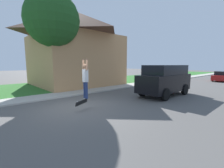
{
  "coord_description": "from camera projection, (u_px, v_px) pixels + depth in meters",
  "views": [
    {
      "loc": [
        7.09,
        -3.85,
        2.28
      ],
      "look_at": [
        0.9,
        1.71,
        1.2
      ],
      "focal_mm": 24.0,
      "sensor_mm": 36.0,
      "label": 1
    }
  ],
  "objects": [
    {
      "name": "sidewalk",
      "position": [
        114.0,
        87.0,
        14.71
      ],
      "size": [
        1.8,
        80.0,
        0.1
      ],
      "color": "#ADA89E",
      "rests_on": "ground_plane"
    },
    {
      "name": "lawn",
      "position": [
        89.0,
        83.0,
        17.96
      ],
      "size": [
        10.0,
        80.0,
        0.08
      ],
      "color": "#2D6B28",
      "rests_on": "ground_plane"
    },
    {
      "name": "suv_parked",
      "position": [
        165.0,
        79.0,
        11.0
      ],
      "size": [
        2.01,
        4.7,
        2.24
      ],
      "color": "black",
      "rests_on": "ground_plane"
    },
    {
      "name": "house",
      "position": [
        75.0,
        47.0,
        16.75
      ],
      "size": [
        9.1,
        8.99,
        8.01
      ],
      "color": "tan",
      "rests_on": "lawn"
    },
    {
      "name": "lawn_tree_near",
      "position": [
        52.0,
        20.0,
        11.33
      ],
      "size": [
        4.08,
        4.08,
        7.61
      ],
      "color": "brown",
      "rests_on": "lawn"
    },
    {
      "name": "skateboard",
      "position": [
        81.0,
        102.0,
        7.52
      ],
      "size": [
        0.33,
        0.8,
        0.3
      ],
      "color": "black",
      "rests_on": "ground_plane"
    },
    {
      "name": "car_down_street",
      "position": [
        223.0,
        76.0,
        20.64
      ],
      "size": [
        1.85,
        4.25,
        1.36
      ],
      "color": "maroon",
      "rests_on": "ground_plane"
    },
    {
      "name": "skateboarder",
      "position": [
        85.0,
        78.0,
        7.43
      ],
      "size": [
        0.41,
        0.23,
        1.97
      ],
      "color": "navy",
      "rests_on": "ground_plane"
    },
    {
      "name": "ground_plane",
      "position": [
        77.0,
        107.0,
        8.08
      ],
      "size": [
        120.0,
        120.0,
        0.0
      ],
      "primitive_type": "plane",
      "color": "#54514F"
    }
  ]
}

